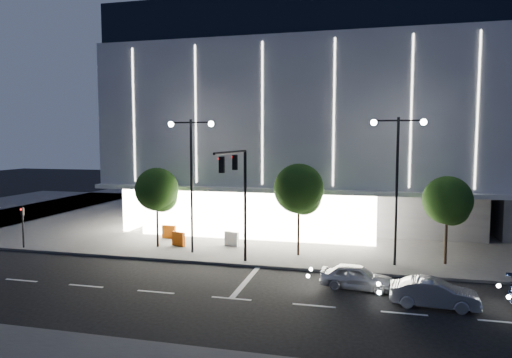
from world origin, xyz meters
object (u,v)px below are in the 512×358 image
Objects in this scene: street_lamp_west at (191,166)px; ped_signal_far at (23,223)px; street_lamp_east at (397,169)px; tree_right at (448,203)px; barrier_c at (178,239)px; tree_mid at (299,191)px; car_lead at (357,277)px; traffic_mast at (239,185)px; barrier_a at (169,232)px; barrier_d at (232,239)px; car_second at (434,293)px; tree_left at (157,192)px.

street_lamp_west is 12.76m from ped_signal_far.
street_lamp_east reaches higher than tree_right.
ped_signal_far is 2.73× the size of barrier_c.
tree_mid is at bearing 7.55° from ped_signal_far.
car_lead is (-2.14, -4.58, -5.32)m from street_lamp_east.
traffic_mast is 6.43× the size of barrier_a.
tree_mid is 1.12× the size of tree_right.
tree_mid is 5.59× the size of barrier_a.
street_lamp_west reaches higher than car_lead.
barrier_d is (-8.84, 7.01, 0.02)m from car_lead.
traffic_mast is at bearing -129.42° from tree_mid.
street_lamp_west is 2.42× the size of car_lead.
car_lead is 11.29m from barrier_d.
barrier_d is at bearing 164.21° from tree_mid.
street_lamp_west is 1.46× the size of tree_mid.
ped_signal_far is 26.85m from car_second.
car_lead is (13.83, -5.60, -3.40)m from tree_left.
street_lamp_west is 8.18× the size of barrier_d.
tree_left reaches higher than ped_signal_far.
ped_signal_far is 23.10m from car_lead.
street_lamp_east is 3.00× the size of ped_signal_far.
tree_right is at bearing 21.52° from barrier_c.
tree_mid is (-5.97, 1.02, -1.62)m from street_lamp_east.
tree_left is at bearing 152.16° from traffic_mast.
barrier_a is (-0.38, 2.65, -3.38)m from tree_left.
barrier_a is at bearing 30.86° from ped_signal_far.
tree_mid is 6.38m from barrier_d.
car_second is at bearing -109.78° from car_lead.
street_lamp_west reaches higher than tree_mid.
barrier_c is at bearing 16.22° from ped_signal_far.
tree_right is 19.82m from barrier_a.
car_second is at bearing -2.96° from barrier_c.
street_lamp_east is at bearing 3.44° from ped_signal_far.
ped_signal_far is 19.35m from tree_mid.
ped_signal_far is 9.61m from tree_left.
car_second is 3.54× the size of barrier_d.
tree_mid reaches higher than barrier_c.
street_lamp_west is 3.69m from tree_left.
barrier_c is at bearing -147.61° from barrier_d.
tree_left reaches higher than car_second.
tree_mid is 7.73m from car_lead.
street_lamp_west is at bearing 146.35° from traffic_mast.
street_lamp_east is at bearing -3.65° from tree_left.
barrier_d is at bearing 58.39° from car_second.
tree_left is at bearing 180.00° from tree_right.
car_second is at bearing -19.46° from traffic_mast.
traffic_mast reaches higher than tree_mid.
street_lamp_west is at bearing 7.13° from ped_signal_far.
tree_right is 14.45m from barrier_d.
barrier_c is (10.35, 3.01, -1.24)m from ped_signal_far.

